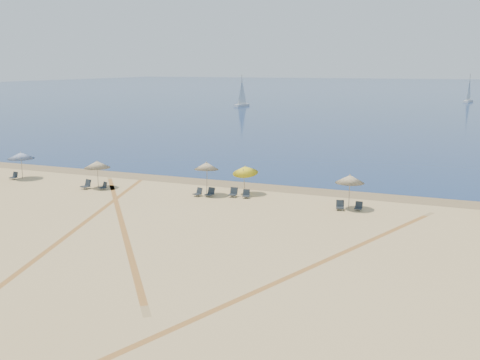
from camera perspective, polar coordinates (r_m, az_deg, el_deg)
The scene contains 20 objects.
ground at distance 25.00m, azimuth -17.44°, elevation -11.81°, with size 160.00×160.00×0.00m, color tan.
ocean at distance 243.23m, azimuth 18.23°, elevation 9.03°, with size 500.00×500.00×0.00m, color #0C2151.
wet_sand at distance 45.22m, azimuth 1.86°, elevation -0.63°, with size 500.00×500.00×0.00m, color olive.
umbrella_0 at distance 51.63m, azimuth -22.06°, elevation 2.39°, with size 2.32×2.32×2.40m.
umbrella_1 at distance 45.78m, azimuth -14.80°, elevation 1.59°, with size 2.11×2.11×2.27m.
umbrella_2 at distance 41.74m, azimuth -3.55°, elevation 1.49°, with size 1.91×1.94×2.63m.
umbrella_3 at distance 42.03m, azimuth 0.54°, elevation 1.09°, with size 1.99×2.06×2.42m.
umbrella_4 at distance 38.40m, azimuth 11.48°, elevation 0.10°, with size 2.03×2.03×2.47m.
chair_0 at distance 51.83m, azimuth -22.67°, elevation 0.38°, with size 0.58×0.66×0.65m.
chair_1 at distance 45.92m, azimuth -15.84°, elevation -0.48°, with size 0.78×0.85×0.74m.
chair_2 at distance 45.23m, azimuth -14.16°, elevation -0.65°, with size 0.71×0.75×0.61m.
chair_3 at distance 41.81m, azimuth -4.42°, elevation -1.31°, with size 0.71×0.77×0.64m.
chair_4 at distance 41.59m, azimuth -3.13°, elevation -1.34°, with size 0.66×0.75×0.69m.
chair_5 at distance 41.47m, azimuth -0.70°, elevation -1.35°, with size 0.61×0.71×0.70m.
chair_6 at distance 41.15m, azimuth 0.66°, elevation -1.50°, with size 0.65×0.71×0.62m.
chair_7 at distance 38.38m, azimuth 10.48°, elevation -2.67°, with size 0.66×0.74×0.66m.
chair_8 at distance 38.49m, azimuth 12.36°, elevation -2.75°, with size 0.51×0.60×0.61m.
sailboat_0 at distance 162.82m, azimuth 22.93°, elevation 8.36°, with size 2.71×5.34×7.71m.
sailboat_1 at distance 135.01m, azimuth 0.20°, elevation 8.74°, with size 2.31×5.28×7.63m.
tire_tracks at distance 32.71m, azimuth -8.56°, elevation -5.70°, with size 51.81×42.98×0.00m.
Camera 1 is at (14.81, -17.58, 9.83)m, focal length 40.56 mm.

